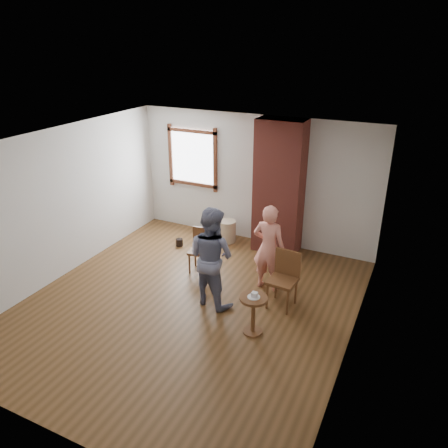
{
  "coord_description": "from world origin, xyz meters",
  "views": [
    {
      "loc": [
        3.07,
        -5.05,
        3.98
      ],
      "look_at": [
        0.25,
        0.8,
        1.15
      ],
      "focal_mm": 35.0,
      "sensor_mm": 36.0,
      "label": 1
    }
  ],
  "objects": [
    {
      "name": "side_table",
      "position": [
        1.2,
        -0.2,
        0.4
      ],
      "size": [
        0.4,
        0.4,
        0.6
      ],
      "color": "brown",
      "rests_on": "ground"
    },
    {
      "name": "dining_chair_right",
      "position": [
        1.35,
        0.7,
        0.51
      ],
      "size": [
        0.45,
        0.45,
        0.91
      ],
      "rotation": [
        0.0,
        0.0,
        -0.07
      ],
      "color": "brown",
      "rests_on": "ground"
    },
    {
      "name": "man",
      "position": [
        0.3,
        0.26,
        0.82
      ],
      "size": [
        0.91,
        0.78,
        1.63
      ],
      "primitive_type": "imported",
      "rotation": [
        0.0,
        0.0,
        2.91
      ],
      "color": "#15173A",
      "rests_on": "ground"
    },
    {
      "name": "stoneware_crock",
      "position": [
        -0.44,
        2.4,
        0.23
      ],
      "size": [
        0.36,
        0.36,
        0.46
      ],
      "primitive_type": "cylinder",
      "rotation": [
        0.0,
        0.0,
        0.0
      ],
      "color": "#C4B18D",
      "rests_on": "ground"
    },
    {
      "name": "cake_plate",
      "position": [
        1.2,
        -0.2,
        0.6
      ],
      "size": [
        0.18,
        0.18,
        0.01
      ],
      "primitive_type": "cylinder",
      "color": "white",
      "rests_on": "side_table"
    },
    {
      "name": "dining_chair_left",
      "position": [
        -0.36,
        1.13,
        0.45
      ],
      "size": [
        0.42,
        0.42,
        0.8
      ],
      "rotation": [
        0.0,
        0.0,
        0.15
      ],
      "color": "brown",
      "rests_on": "ground"
    },
    {
      "name": "cake_slice",
      "position": [
        1.21,
        -0.2,
        0.64
      ],
      "size": [
        0.08,
        0.07,
        0.06
      ],
      "primitive_type": "cube",
      "color": "white",
      "rests_on": "cake_plate"
    },
    {
      "name": "room_shell",
      "position": [
        -0.06,
        0.61,
        1.81
      ],
      "size": [
        5.04,
        5.52,
        2.62
      ],
      "color": "silver",
      "rests_on": "ground"
    },
    {
      "name": "person_pink",
      "position": [
        0.95,
        1.05,
        0.75
      ],
      "size": [
        0.56,
        0.37,
        1.5
      ],
      "primitive_type": "imported",
      "rotation": [
        0.0,
        0.0,
        3.12
      ],
      "color": "#F08D78",
      "rests_on": "ground"
    },
    {
      "name": "dark_pot",
      "position": [
        -1.23,
        1.78,
        0.07
      ],
      "size": [
        0.16,
        0.16,
        0.15
      ],
      "primitive_type": "cylinder",
      "rotation": [
        0.0,
        0.0,
        -0.12
      ],
      "color": "black",
      "rests_on": "ground"
    },
    {
      "name": "ground",
      "position": [
        0.0,
        0.0,
        0.0
      ],
      "size": [
        5.5,
        5.5,
        0.0
      ],
      "primitive_type": "plane",
      "color": "brown",
      "rests_on": "ground"
    },
    {
      "name": "brick_chimney",
      "position": [
        0.6,
        2.5,
        1.3
      ],
      "size": [
        0.9,
        0.5,
        2.6
      ],
      "primitive_type": "cube",
      "color": "#A14439",
      "rests_on": "ground"
    }
  ]
}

